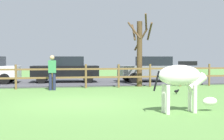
{
  "coord_description": "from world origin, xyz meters",
  "views": [
    {
      "loc": [
        -0.81,
        -10.0,
        1.48
      ],
      "look_at": [
        1.32,
        0.85,
        1.06
      ],
      "focal_mm": 48.19,
      "sensor_mm": 36.0,
      "label": 1
    }
  ],
  "objects_px": {
    "parked_car_grey": "(152,69)",
    "zebra": "(182,79)",
    "crow_on_grass": "(177,91)",
    "visitor_near_fence": "(52,71)",
    "bare_tree": "(140,50)",
    "parked_car_black": "(66,69)"
  },
  "relations": [
    {
      "from": "bare_tree",
      "to": "visitor_near_fence",
      "type": "bearing_deg",
      "value": -166.23
    },
    {
      "from": "parked_car_grey",
      "to": "zebra",
      "type": "bearing_deg",
      "value": -104.21
    },
    {
      "from": "crow_on_grass",
      "to": "parked_car_black",
      "type": "relative_size",
      "value": 0.05
    },
    {
      "from": "bare_tree",
      "to": "visitor_near_fence",
      "type": "height_order",
      "value": "bare_tree"
    },
    {
      "from": "crow_on_grass",
      "to": "visitor_near_fence",
      "type": "distance_m",
      "value": 5.74
    },
    {
      "from": "parked_car_black",
      "to": "visitor_near_fence",
      "type": "relative_size",
      "value": 2.5
    },
    {
      "from": "bare_tree",
      "to": "visitor_near_fence",
      "type": "relative_size",
      "value": 2.34
    },
    {
      "from": "zebra",
      "to": "parked_car_grey",
      "type": "xyz_separation_m",
      "value": [
        2.59,
        10.23,
        -0.08
      ]
    },
    {
      "from": "parked_car_grey",
      "to": "visitor_near_fence",
      "type": "bearing_deg",
      "value": -149.23
    },
    {
      "from": "bare_tree",
      "to": "zebra",
      "type": "xyz_separation_m",
      "value": [
        -1.07,
        -7.72,
        -1.01
      ]
    },
    {
      "from": "parked_car_grey",
      "to": "bare_tree",
      "type": "bearing_deg",
      "value": -121.25
    },
    {
      "from": "parked_car_black",
      "to": "zebra",
      "type": "bearing_deg",
      "value": -76.08
    },
    {
      "from": "zebra",
      "to": "visitor_near_fence",
      "type": "xyz_separation_m",
      "value": [
        -3.5,
        6.6,
        -0.02
      ]
    },
    {
      "from": "crow_on_grass",
      "to": "parked_car_black",
      "type": "distance_m",
      "value": 8.05
    },
    {
      "from": "bare_tree",
      "to": "parked_car_black",
      "type": "relative_size",
      "value": 0.93
    },
    {
      "from": "zebra",
      "to": "crow_on_grass",
      "type": "distance_m",
      "value": 4.43
    },
    {
      "from": "crow_on_grass",
      "to": "parked_car_grey",
      "type": "height_order",
      "value": "parked_car_grey"
    },
    {
      "from": "bare_tree",
      "to": "parked_car_grey",
      "type": "height_order",
      "value": "bare_tree"
    },
    {
      "from": "bare_tree",
      "to": "zebra",
      "type": "relative_size",
      "value": 1.98
    },
    {
      "from": "visitor_near_fence",
      "to": "crow_on_grass",
      "type": "bearing_deg",
      "value": -26.55
    },
    {
      "from": "zebra",
      "to": "parked_car_black",
      "type": "relative_size",
      "value": 0.47
    },
    {
      "from": "parked_car_grey",
      "to": "parked_car_black",
      "type": "distance_m",
      "value": 5.31
    }
  ]
}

